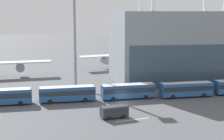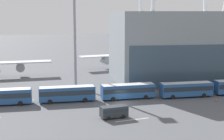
% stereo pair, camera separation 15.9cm
% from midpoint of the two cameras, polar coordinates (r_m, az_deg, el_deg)
% --- Properties ---
extents(ground_plane, '(440.00, 440.00, 0.00)m').
position_cam_midpoint_polar(ground_plane, '(71.15, 1.83, -5.47)').
color(ground_plane, '#515459').
extents(airliner_at_gate_far, '(38.77, 36.03, 13.88)m').
position_cam_midpoint_polar(airliner_at_gate_far, '(117.25, 3.72, 3.09)').
color(airliner_at_gate_far, silver).
rests_on(airliner_at_gate_far, ground_plane).
extents(shuttle_bus_0, '(11.64, 2.98, 3.23)m').
position_cam_midpoint_polar(shuttle_bus_0, '(72.42, -17.75, -4.12)').
color(shuttle_bus_0, '#285693').
rests_on(shuttle_bus_0, ground_plane).
extents(shuttle_bus_1, '(11.66, 3.07, 3.23)m').
position_cam_midpoint_polar(shuttle_bus_1, '(72.13, -7.41, -3.78)').
color(shuttle_bus_1, '#285693').
rests_on(shuttle_bus_1, ground_plane).
extents(shuttle_bus_2, '(11.73, 3.44, 3.23)m').
position_cam_midpoint_polar(shuttle_bus_2, '(73.84, 2.74, -3.39)').
color(shuttle_bus_2, '#285693').
rests_on(shuttle_bus_2, ground_plane).
extents(shuttle_bus_3, '(11.63, 2.95, 3.23)m').
position_cam_midpoint_polar(shuttle_bus_3, '(77.14, 12.31, -3.04)').
color(shuttle_bus_3, '#285693').
rests_on(shuttle_bus_3, ground_plane).
extents(service_van_foreground, '(5.11, 2.91, 2.16)m').
position_cam_midpoint_polar(service_van_foreground, '(61.01, 0.40, -6.81)').
color(service_van_foreground, '#2D3338').
rests_on(service_van_foreground, ground_plane).
extents(floodlight_mast, '(2.36, 2.36, 23.43)m').
position_cam_midpoint_polar(floodlight_mast, '(84.93, -6.15, 6.95)').
color(floodlight_mast, gray).
rests_on(floodlight_mast, ground_plane).
extents(lane_stripe_0, '(8.56, 0.38, 0.01)m').
position_cam_midpoint_polar(lane_stripe_0, '(75.72, -16.00, -4.91)').
color(lane_stripe_0, silver).
rests_on(lane_stripe_0, ground_plane).
extents(lane_stripe_3, '(6.35, 1.47, 0.01)m').
position_cam_midpoint_polar(lane_stripe_3, '(60.38, 3.42, -8.27)').
color(lane_stripe_3, silver).
rests_on(lane_stripe_3, ground_plane).
extents(traffic_cone_0, '(0.51, 0.51, 0.60)m').
position_cam_midpoint_polar(traffic_cone_0, '(75.44, 17.02, -4.79)').
color(traffic_cone_0, black).
rests_on(traffic_cone_0, ground_plane).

